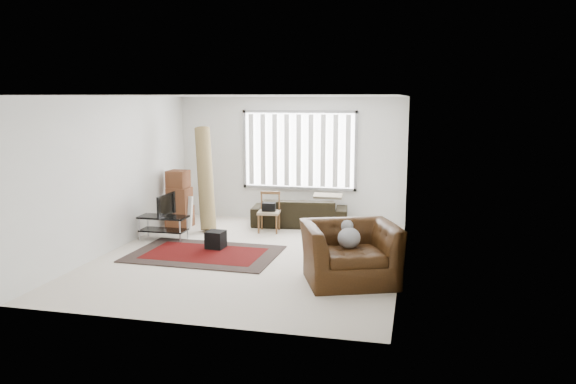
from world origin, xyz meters
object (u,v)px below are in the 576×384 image
tv_stand (163,223)px  sofa (300,208)px  side_chair (269,210)px  moving_boxes (179,201)px  armchair (350,249)px

tv_stand → sofa: (2.28, 1.75, 0.05)m
tv_stand → side_chair: (1.78, 1.10, 0.11)m
moving_boxes → armchair: (3.90, -2.76, -0.05)m
moving_boxes → armchair: 4.78m
side_chair → armchair: (1.96, -2.76, 0.05)m
sofa → armchair: bearing=107.4°
tv_stand → moving_boxes: moving_boxes is taller
moving_boxes → sofa: moving_boxes is taller
sofa → moving_boxes: bearing=9.3°
tv_stand → moving_boxes: 1.12m
armchair → moving_boxes: bearing=124.0°
tv_stand → side_chair: size_ratio=1.15×
moving_boxes → armchair: size_ratio=0.71×
tv_stand → side_chair: bearing=31.6°
moving_boxes → side_chair: bearing=0.2°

